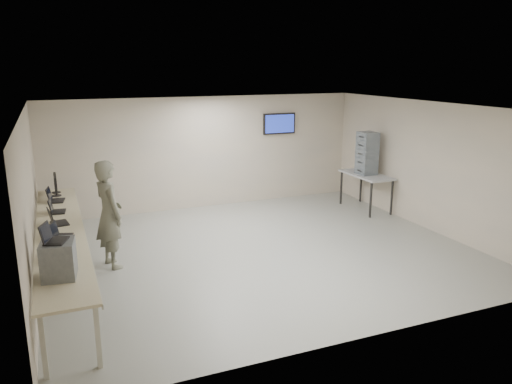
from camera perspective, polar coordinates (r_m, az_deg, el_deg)
name	(u,v)px	position (r m, az deg, el deg)	size (l,w,h in m)	color
room	(260,180)	(9.53, 0.51, 1.34)	(8.01, 7.01, 2.81)	#9D9F8B
workbench	(61,234)	(8.92, -21.37, -4.49)	(0.76, 6.00, 0.90)	beige
equipment_box	(58,259)	(6.91, -21.64, -7.17)	(0.40, 0.46, 0.48)	#565B62
laptop_on_box	(52,237)	(6.81, -22.31, -4.80)	(0.37, 0.39, 0.25)	black
laptop_0	(61,253)	(7.64, -21.44, -6.47)	(0.34, 0.38, 0.27)	black
laptop_1	(59,234)	(8.48, -21.62, -4.46)	(0.38, 0.40, 0.26)	black
laptop_2	(56,220)	(9.21, -21.90, -3.01)	(0.35, 0.40, 0.28)	black
laptop_3	(55,209)	(9.93, -21.99, -1.82)	(0.31, 0.36, 0.27)	black
laptop_4	(54,198)	(10.73, -22.12, -0.64)	(0.36, 0.41, 0.29)	black
monitor_near	(56,184)	(11.14, -21.94, 0.87)	(0.19, 0.43, 0.43)	black
monitor_far	(55,181)	(11.43, -21.96, 1.13)	(0.18, 0.42, 0.41)	black
soldier	(109,214)	(9.24, -16.43, -2.45)	(0.71, 0.47, 1.95)	#656857
side_table	(366,177)	(12.75, 12.50, 1.70)	(0.71, 1.51, 0.91)	#A6A6A6
storage_bins	(367,153)	(12.63, 12.58, 4.34)	(0.40, 0.44, 1.05)	slate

